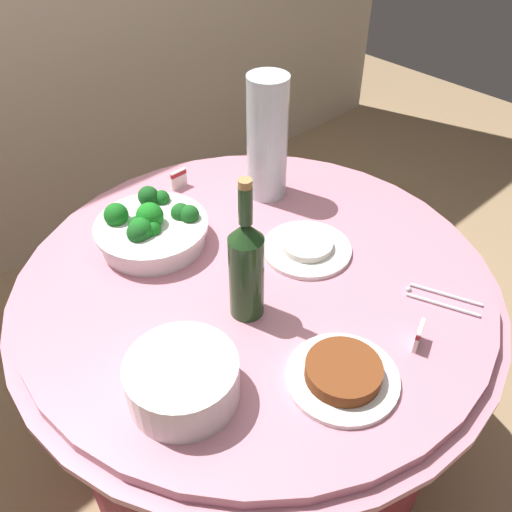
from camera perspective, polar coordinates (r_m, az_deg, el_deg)
The scene contains 11 objects.
ground_plane at distance 1.87m, azimuth -0.00°, elevation -18.77°, with size 6.00×6.00×0.00m, color #9E7F5B.
buffet_table at distance 1.56m, azimuth -0.00°, elevation -11.68°, with size 1.16×1.16×0.74m.
broccoli_bowl at distance 1.38m, azimuth -10.85°, elevation 2.86°, with size 0.28×0.28×0.12m.
plate_stack at distance 1.04m, azimuth -7.65°, elevation -12.67°, with size 0.21×0.21×0.09m.
wine_bottle at distance 1.12m, azimuth -1.01°, elevation -1.09°, with size 0.07×0.07×0.34m.
decorative_fruit_vase at distance 1.48m, azimuth 1.17°, elevation 11.83°, with size 0.11×0.11×0.34m.
serving_tongs at distance 1.29m, azimuth 18.68°, elevation -4.23°, with size 0.10×0.16×0.01m.
food_plate_rice at distance 1.35m, azimuth 5.31°, elevation 0.88°, with size 0.22×0.22×0.03m.
food_plate_stir_fry at distance 1.08m, azimuth 9.03°, elevation -12.05°, with size 0.22×0.22×0.04m.
label_placard_front at distance 1.16m, azimuth 16.60°, elevation -7.83°, with size 0.05×0.03×0.05m.
label_placard_mid at distance 1.58m, azimuth -8.03°, elevation 8.02°, with size 0.05×0.01×0.05m.
Camera 1 is at (-0.66, -0.71, 1.61)m, focal length 38.45 mm.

